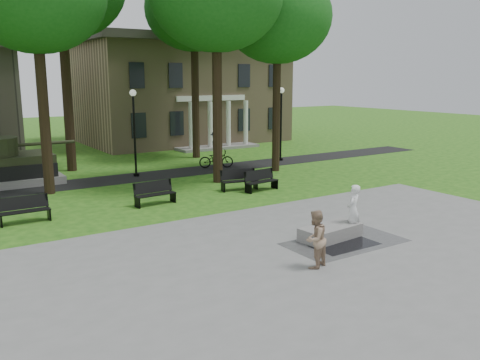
# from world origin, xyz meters

# --- Properties ---
(ground) EXTENTS (120.00, 120.00, 0.00)m
(ground) POSITION_xyz_m (0.00, 0.00, 0.00)
(ground) COLOR #215514
(ground) RESTS_ON ground
(plaza) EXTENTS (22.00, 16.00, 0.02)m
(plaza) POSITION_xyz_m (0.00, -5.00, 0.01)
(plaza) COLOR gray
(plaza) RESTS_ON ground
(footpath) EXTENTS (44.00, 2.60, 0.01)m
(footpath) POSITION_xyz_m (0.00, 12.00, 0.01)
(footpath) COLOR black
(footpath) RESTS_ON ground
(building_right) EXTENTS (17.00, 12.00, 8.60)m
(building_right) POSITION_xyz_m (10.00, 26.00, 4.34)
(building_right) COLOR #9E8460
(building_right) RESTS_ON ground
(tree_3) EXTENTS (6.00, 6.00, 11.19)m
(tree_3) POSITION_xyz_m (8.00, 9.50, 8.60)
(tree_3) COLOR black
(tree_3) RESTS_ON ground
(tree_5) EXTENTS (6.40, 6.40, 12.44)m
(tree_5) POSITION_xyz_m (6.50, 16.50, 9.67)
(tree_5) COLOR black
(tree_5) RESTS_ON ground
(lamp_mid) EXTENTS (0.36, 0.36, 4.73)m
(lamp_mid) POSITION_xyz_m (0.50, 12.30, 2.79)
(lamp_mid) COLOR black
(lamp_mid) RESTS_ON ground
(lamp_right) EXTENTS (0.36, 0.36, 4.73)m
(lamp_right) POSITION_xyz_m (10.50, 12.30, 2.79)
(lamp_right) COLOR black
(lamp_right) RESTS_ON ground
(puddle) EXTENTS (2.20, 1.20, 0.00)m
(puddle) POSITION_xyz_m (1.77, -2.56, 0.02)
(puddle) COLOR black
(puddle) RESTS_ON plaza
(concrete_block) EXTENTS (2.29, 1.21, 0.45)m
(concrete_block) POSITION_xyz_m (1.82, -1.81, 0.24)
(concrete_block) COLOR gray
(concrete_block) RESTS_ON plaza
(skateboard) EXTENTS (0.78, 0.22, 0.07)m
(skateboard) POSITION_xyz_m (2.73, -1.72, 0.06)
(skateboard) COLOR brown
(skateboard) RESTS_ON plaza
(skateboarder) EXTENTS (0.76, 0.67, 1.76)m
(skateboarder) POSITION_xyz_m (2.77, -1.89, 0.90)
(skateboarder) COLOR white
(skateboarder) RESTS_ON plaza
(friend_watching) EXTENTS (0.98, 0.87, 1.68)m
(friend_watching) POSITION_xyz_m (-0.37, -3.52, 0.86)
(friend_watching) COLOR #9F8167
(friend_watching) RESTS_ON plaza
(cyclist) EXTENTS (2.16, 1.49, 2.24)m
(cyclist) POSITION_xyz_m (5.58, 12.24, 0.92)
(cyclist) COLOR black
(cyclist) RESTS_ON ground
(park_bench_0) EXTENTS (1.80, 0.52, 1.00)m
(park_bench_0) POSITION_xyz_m (-6.43, 5.92, 0.52)
(park_bench_0) COLOR black
(park_bench_0) RESTS_ON ground
(park_bench_1) EXTENTS (1.83, 0.65, 1.00)m
(park_bench_1) POSITION_xyz_m (-1.20, 5.87, 0.52)
(park_bench_1) COLOR black
(park_bench_1) RESTS_ON ground
(park_bench_2) EXTENTS (1.85, 0.83, 1.00)m
(park_bench_2) POSITION_xyz_m (3.38, 6.33, 0.52)
(park_bench_2) COLOR black
(park_bench_2) RESTS_ON ground
(park_bench_3) EXTENTS (1.84, 0.74, 1.00)m
(park_bench_3) POSITION_xyz_m (4.20, 5.63, 0.52)
(park_bench_3) COLOR black
(park_bench_3) RESTS_ON ground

